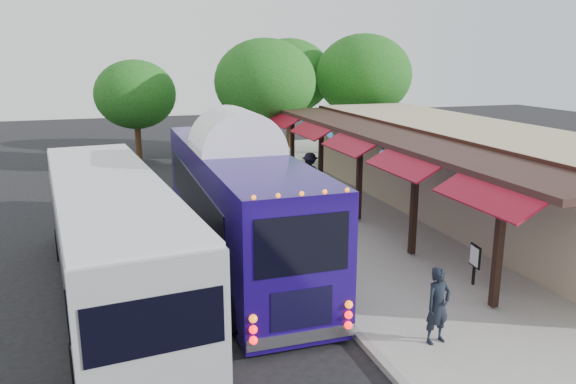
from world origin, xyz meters
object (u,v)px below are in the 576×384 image
object	(u,v)px
ped_a	(438,306)
coach_bus	(237,199)
ped_d	(310,174)
sign_board	(475,258)
ped_b	(271,189)
city_bus	(111,234)
ped_c	(263,194)

from	to	relation	value
ped_a	coach_bus	bearing A→B (deg)	104.03
ped_d	sign_board	distance (m)	10.93
coach_bus	ped_b	bearing A→B (deg)	61.83
city_bus	ped_c	bearing A→B (deg)	40.90
city_bus	sign_board	world-z (taller)	city_bus
city_bus	ped_b	size ratio (longest dim) A/B	6.26
coach_bus	ped_b	size ratio (longest dim) A/B	6.13
ped_a	ped_d	xyz separation A→B (m)	(1.88, 13.34, 0.09)
sign_board	city_bus	bearing A→B (deg)	171.96
ped_b	ped_c	distance (m)	0.39
coach_bus	ped_a	size ratio (longest dim) A/B	6.89
coach_bus	sign_board	size ratio (longest dim) A/B	10.42
ped_b	ped_d	xyz separation A→B (m)	(2.49, 2.33, -0.01)
ped_b	ped_d	distance (m)	3.41
coach_bus	sign_board	bearing A→B (deg)	-36.11
city_bus	ped_b	bearing A→B (deg)	38.77
ped_a	ped_b	xyz separation A→B (m)	(-0.61, 11.01, 0.11)
coach_bus	sign_board	world-z (taller)	coach_bus
ped_a	ped_c	world-z (taller)	ped_a
ped_a	ped_d	bearing A→B (deg)	71.55
coach_bus	ped_a	world-z (taller)	coach_bus
ped_d	sign_board	world-z (taller)	ped_d
coach_bus	ped_c	distance (m)	5.17
coach_bus	ped_c	xyz separation A→B (m)	(2.05, 4.62, -1.12)
ped_a	ped_b	size ratio (longest dim) A/B	0.89
ped_c	city_bus	bearing A→B (deg)	13.27
coach_bus	ped_a	bearing A→B (deg)	-65.96
ped_b	ped_d	bearing A→B (deg)	-149.33
coach_bus	city_bus	size ratio (longest dim) A/B	0.98
city_bus	ped_b	world-z (taller)	city_bus
ped_b	sign_board	bearing A→B (deg)	98.72
city_bus	sign_board	distance (m)	9.77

